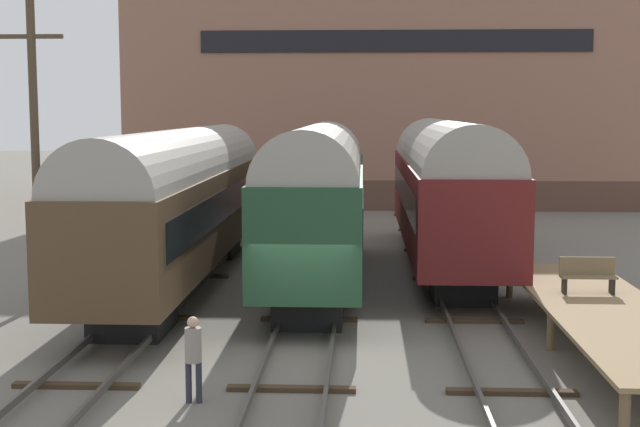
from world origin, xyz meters
TOP-DOWN VIEW (x-y plane):
  - ground_plane at (0.00, 0.00)m, footprint 200.00×200.00m
  - track_left at (-4.39, 0.00)m, footprint 2.60×60.00m
  - track_middle at (0.00, 0.00)m, footprint 2.60×60.00m
  - track_right at (4.39, 0.00)m, footprint 2.60×60.00m
  - train_car_maroon at (4.39, 11.55)m, footprint 3.08×17.08m
  - train_car_green at (0.00, 7.88)m, footprint 2.87×15.31m
  - train_car_brown at (-4.39, 7.63)m, footprint 2.91×18.61m
  - station_platform at (7.14, 0.40)m, footprint 2.85×12.16m
  - bench at (7.12, 2.17)m, footprint 1.40×0.40m
  - person_worker at (-1.83, -3.79)m, footprint 0.32×0.32m
  - utility_pole at (-7.90, 4.60)m, footprint 1.80×0.24m
  - warehouse_building at (3.14, 35.44)m, footprint 30.59×12.38m

SIDE VIEW (x-z plane):
  - ground_plane at x=0.00m, z-range 0.00..0.00m
  - track_left at x=-4.39m, z-range 0.01..0.27m
  - track_middle at x=0.00m, z-range 0.01..0.27m
  - track_right at x=4.39m, z-range 0.01..0.27m
  - station_platform at x=7.14m, z-range 0.42..1.43m
  - person_worker at x=-1.83m, z-range 0.17..1.87m
  - bench at x=7.12m, z-range 1.04..1.95m
  - train_car_brown at x=-4.39m, z-range 0.36..5.39m
  - train_car_green at x=0.00m, z-range 0.37..5.54m
  - train_car_maroon at x=4.39m, z-range 0.35..5.60m
  - utility_pole at x=-7.90m, z-range 0.16..8.88m
  - warehouse_building at x=3.14m, z-range 0.00..17.02m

